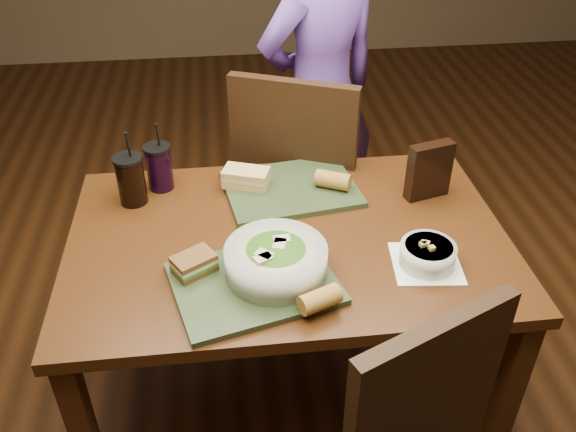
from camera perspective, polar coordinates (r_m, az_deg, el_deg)
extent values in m
plane|color=#381C0B|center=(2.35, 0.00, -16.55)|extent=(6.00, 6.00, 0.00)
cube|color=#40200C|center=(1.99, 19.61, -16.18)|extent=(0.06, 0.06, 0.71)
cube|color=#40200C|center=(2.38, -15.64, -4.92)|extent=(0.06, 0.06, 0.71)
cube|color=#40200C|center=(2.47, 12.91, -2.82)|extent=(0.06, 0.06, 0.71)
cube|color=#40200C|center=(1.83, 0.00, -2.30)|extent=(1.30, 0.85, 0.04)
cube|color=black|center=(1.45, 12.64, -16.80)|extent=(0.40, 0.21, 0.50)
cube|color=black|center=(2.50, -0.17, 2.44)|extent=(0.60, 0.60, 0.04)
cube|color=black|center=(2.17, 0.45, 5.97)|extent=(0.44, 0.22, 0.54)
cube|color=black|center=(2.48, -4.12, -5.23)|extent=(0.04, 0.04, 0.47)
cube|color=black|center=(2.52, 4.77, -4.54)|extent=(0.04, 0.04, 0.47)
cube|color=black|center=(2.79, -4.60, -0.04)|extent=(0.04, 0.04, 0.47)
cube|color=black|center=(2.83, 3.30, 0.50)|extent=(0.04, 0.04, 0.47)
imported|color=#5F389A|center=(2.61, 3.00, 11.30)|extent=(0.68, 0.57, 1.57)
cube|color=#2B3920|center=(1.64, -3.18, -6.31)|extent=(0.49, 0.41, 0.02)
cube|color=#2B3920|center=(2.01, 0.26, 2.59)|extent=(0.46, 0.38, 0.02)
cylinder|color=silver|center=(1.63, -1.13, -4.18)|extent=(0.28, 0.28, 0.08)
ellipsoid|color=#427219|center=(1.62, -1.14, -3.74)|extent=(0.23, 0.23, 0.07)
cube|color=beige|center=(1.58, -2.23, -3.65)|extent=(0.06, 0.05, 0.01)
cube|color=beige|center=(1.57, -2.33, -3.99)|extent=(0.06, 0.05, 0.01)
cube|color=beige|center=(1.63, -0.59, -2.22)|extent=(0.05, 0.03, 0.01)
cube|color=beige|center=(1.61, -0.80, -2.67)|extent=(0.04, 0.05, 0.01)
cube|color=white|center=(1.75, 12.79, -4.35)|extent=(0.21, 0.21, 0.00)
cylinder|color=silver|center=(1.73, 12.93, -3.52)|extent=(0.15, 0.15, 0.06)
cylinder|color=black|center=(1.72, 13.03, -2.91)|extent=(0.13, 0.13, 0.01)
cube|color=#B28947|center=(1.70, 12.47, -2.62)|extent=(0.02, 0.02, 0.01)
cube|color=#B28947|center=(1.71, 12.55, -2.50)|extent=(0.02, 0.02, 0.01)
cube|color=#B28947|center=(1.70, 13.31, -2.95)|extent=(0.02, 0.02, 0.01)
cube|color=#B28947|center=(1.71, 12.85, -2.52)|extent=(0.02, 0.02, 0.01)
cube|color=#593819|center=(1.67, -8.73, -4.92)|extent=(0.13, 0.12, 0.02)
cube|color=#3F721E|center=(1.67, -8.77, -4.59)|extent=(0.13, 0.12, 0.01)
cube|color=beige|center=(1.66, -8.80, -4.30)|extent=(0.13, 0.12, 0.01)
cube|color=#593819|center=(1.65, -8.84, -3.94)|extent=(0.13, 0.12, 0.02)
cube|color=tan|center=(2.01, -3.91, 3.17)|extent=(0.17, 0.12, 0.02)
cube|color=orange|center=(2.00, -3.93, 3.49)|extent=(0.17, 0.12, 0.01)
cube|color=beige|center=(2.00, -3.94, 3.69)|extent=(0.17, 0.12, 0.01)
cube|color=tan|center=(1.99, -3.96, 4.09)|extent=(0.17, 0.12, 0.02)
cylinder|color=#AD7533|center=(1.54, 2.98, -7.80)|extent=(0.12, 0.09, 0.05)
cylinder|color=#AD7533|center=(1.99, 4.22, 3.37)|extent=(0.13, 0.10, 0.06)
cylinder|color=black|center=(1.98, -14.46, 3.17)|extent=(0.09, 0.09, 0.15)
cylinder|color=black|center=(1.94, -14.81, 5.22)|extent=(0.09, 0.09, 0.01)
cylinder|color=black|center=(1.92, -14.72, 6.39)|extent=(0.01, 0.03, 0.10)
cylinder|color=black|center=(2.04, -11.94, 4.38)|extent=(0.08, 0.08, 0.15)
cylinder|color=black|center=(2.00, -12.21, 6.27)|extent=(0.09, 0.09, 0.01)
cylinder|color=black|center=(1.98, -12.09, 7.36)|extent=(0.01, 0.02, 0.09)
cube|color=black|center=(1.99, 13.06, 4.15)|extent=(0.15, 0.08, 0.19)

